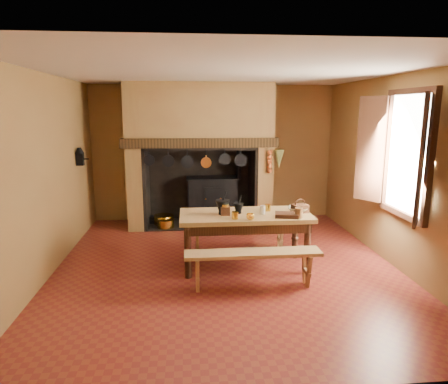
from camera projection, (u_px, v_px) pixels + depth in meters
name	position (u px, v px, depth m)	size (l,w,h in m)	color
floor	(226.00, 266.00, 5.98)	(5.50, 5.50, 0.00)	maroon
ceiling	(226.00, 72.00, 5.41)	(5.50, 5.50, 0.00)	silver
back_wall	(213.00, 153.00, 8.37)	(5.00, 0.02, 2.80)	olive
wall_left	(45.00, 176.00, 5.47)	(0.02, 5.50, 2.80)	olive
wall_right	(394.00, 171.00, 5.92)	(0.02, 5.50, 2.80)	olive
wall_front	(262.00, 231.00, 3.01)	(5.00, 0.02, 2.80)	olive
chimney_breast	(200.00, 135.00, 7.83)	(2.95, 0.96, 2.80)	olive
iron_range	(213.00, 199.00, 8.26)	(1.12, 0.55, 1.60)	black
hearth_pans	(164.00, 221.00, 8.03)	(0.51, 0.62, 0.20)	gold
hanging_pans	(199.00, 161.00, 7.44)	(1.92, 0.29, 0.27)	black
onion_string	(270.00, 162.00, 7.54)	(0.12, 0.10, 0.46)	#AF4B20
herb_bunch	(279.00, 159.00, 7.55)	(0.20, 0.20, 0.35)	brown
window	(400.00, 154.00, 5.45)	(0.39, 1.75, 1.76)	white
wall_coffee_mill	(80.00, 155.00, 6.96)	(0.23, 0.16, 0.31)	black
work_table	(245.00, 222.00, 5.81)	(1.89, 0.84, 0.82)	#AA854E
bench_front	(253.00, 261.00, 5.18)	(1.78, 0.31, 0.50)	#AA854E
bench_back	(239.00, 231.00, 6.52)	(1.69, 0.30, 0.47)	#AA854E
mortar_large	(223.00, 206.00, 5.72)	(0.21, 0.21, 0.35)	black
mortar_small	(238.00, 208.00, 5.78)	(0.15, 0.15, 0.26)	black
coffee_grinder	(225.00, 210.00, 5.67)	(0.17, 0.13, 0.20)	#391D12
brass_mug_a	(235.00, 215.00, 5.48)	(0.09, 0.09, 0.10)	gold
brass_mug_b	(268.00, 208.00, 5.92)	(0.09, 0.09, 0.10)	gold
mixing_bowl	(298.00, 209.00, 5.87)	(0.30, 0.30, 0.07)	#AFAA87
stoneware_crock	(299.00, 213.00, 5.54)	(0.11, 0.11, 0.14)	brown
glass_jar	(263.00, 210.00, 5.74)	(0.07, 0.07, 0.13)	beige
wicker_basket	(300.00, 208.00, 5.81)	(0.25, 0.21, 0.21)	#4D2B17
wooden_tray	(287.00, 215.00, 5.59)	(0.32, 0.23, 0.05)	#391D12
brass_cup	(250.00, 217.00, 5.45)	(0.11, 0.11, 0.09)	gold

